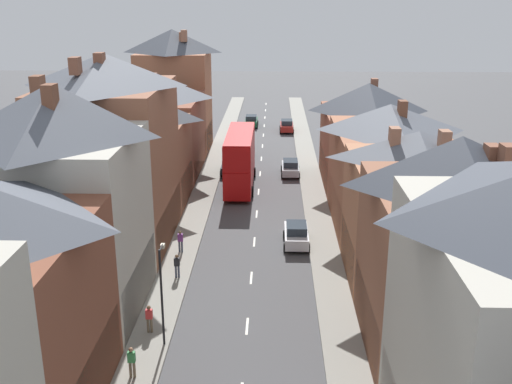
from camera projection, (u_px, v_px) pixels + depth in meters
pavement_left at (207, 184)px, 58.09m from camera, size 2.20×104.00×0.14m
pavement_right at (312, 185)px, 57.79m from camera, size 2.20×104.00×0.14m
centre_line_dashes at (259, 192)px, 56.06m from camera, size 0.14×97.80×0.01m
terrace_row_left at (102, 173)px, 40.26m from camera, size 8.00×67.66×13.94m
terrace_row_right at (430, 223)px, 33.47m from camera, size 8.00×57.56×13.10m
double_decker_bus_lead at (240, 159)px, 56.62m from camera, size 2.74×10.80×5.30m
car_near_blue at (296, 234)px, 43.84m from camera, size 1.90×3.96×1.70m
car_near_silver at (246, 151)px, 67.64m from camera, size 1.90×4.31×1.64m
car_parked_left_a at (251, 121)px, 83.68m from camera, size 1.90×4.07×1.64m
car_mid_black at (230, 166)px, 61.66m from camera, size 1.90×3.94×1.62m
car_parked_left_b at (290, 167)px, 61.07m from camera, size 1.90×4.12×1.61m
car_mid_white at (287, 126)px, 80.47m from camera, size 1.90×4.03×1.67m
pedestrian_near_right at (132, 361)px, 28.33m from camera, size 0.36×0.22×1.61m
pedestrian_mid_left at (149, 318)px, 32.14m from camera, size 0.36×0.22×1.61m
pedestrian_mid_right at (177, 265)px, 38.43m from camera, size 0.36×0.22×1.61m
pedestrian_far_left at (180, 240)px, 42.27m from camera, size 0.36×0.22×1.61m
street_lamp at (162, 289)px, 30.50m from camera, size 0.20×1.12×5.50m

